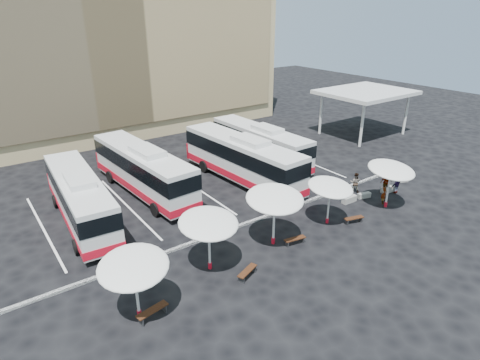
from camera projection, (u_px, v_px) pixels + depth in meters
ground at (253, 226)px, 27.94m from camera, size 120.00×120.00×0.00m
sandstone_building at (88, 20)px, 46.66m from camera, size 42.00×18.25×29.60m
service_canopy at (366, 93)px, 46.32m from camera, size 10.00×8.00×5.20m
curb_divider at (249, 222)px, 28.28m from camera, size 34.00×0.25×0.15m
bay_lines at (196, 187)px, 33.89m from camera, size 24.15×12.00×0.01m
bus_0 at (80, 197)px, 27.75m from camera, size 3.36×12.17×3.82m
bus_1 at (143, 169)px, 32.24m from camera, size 3.66×13.00×4.08m
bus_2 at (242, 158)px, 34.37m from camera, size 3.70×13.35×4.19m
bus_3 at (260, 143)px, 38.55m from camera, size 3.11×12.25×3.87m
sunshade_0 at (133, 267)px, 18.58m from camera, size 4.41×4.43×3.49m
sunshade_1 at (208, 223)px, 22.23m from camera, size 3.41×3.45×3.54m
sunshade_2 at (275, 199)px, 24.63m from camera, size 4.64×4.67×3.77m
sunshade_3 at (330, 187)px, 27.27m from camera, size 3.41×3.45×3.25m
sunshade_4 at (391, 170)px, 29.45m from camera, size 3.41×3.46×3.57m
wood_bench_0 at (152, 311)px, 19.54m from camera, size 1.70×0.71×0.51m
wood_bench_1 at (247, 272)px, 22.51m from camera, size 1.57×0.94×0.47m
wood_bench_2 at (295, 240)px, 25.66m from camera, size 1.51×0.64×0.45m
wood_bench_3 at (354, 219)px, 28.20m from camera, size 1.50×0.77×0.44m
conc_bench_0 at (349, 199)px, 31.27m from camera, size 1.29×0.45×0.48m
conc_bench_1 at (364, 195)px, 32.02m from camera, size 1.14×0.65×0.40m
conc_bench_2 at (388, 189)px, 33.00m from camera, size 1.35×0.62×0.49m
conc_bench_3 at (402, 180)px, 34.94m from camera, size 1.13×0.71×0.40m
passenger_0 at (384, 193)px, 30.85m from camera, size 0.73×0.71×1.69m
passenger_1 at (355, 182)px, 32.79m from camera, size 1.00×1.03×1.68m
passenger_2 at (386, 182)px, 32.62m from camera, size 1.20×0.74×1.91m
passenger_3 at (396, 183)px, 32.60m from camera, size 1.22×0.77×1.81m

